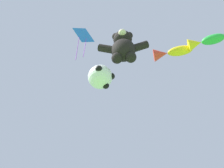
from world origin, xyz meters
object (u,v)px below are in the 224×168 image
(fish_kite_goldfin, at_px, (170,53))
(diamond_kite, at_px, (83,37))
(teddy_bear_kite, at_px, (123,47))
(fish_kite_emerald, at_px, (204,42))
(soccer_ball_kite, at_px, (100,77))

(fish_kite_goldfin, height_order, diamond_kite, diamond_kite)
(teddy_bear_kite, height_order, fish_kite_goldfin, teddy_bear_kite)
(fish_kite_emerald, distance_m, diamond_kite, 6.94)
(soccer_ball_kite, bearing_deg, teddy_bear_kite, -15.87)
(soccer_ball_kite, distance_m, fish_kite_emerald, 4.86)
(fish_kite_goldfin, height_order, fish_kite_emerald, fish_kite_goldfin)
(teddy_bear_kite, relative_size, fish_kite_goldfin, 1.19)
(teddy_bear_kite, xyz_separation_m, fish_kite_emerald, (3.42, 0.41, 0.65))
(fish_kite_emerald, bearing_deg, soccer_ball_kite, -177.85)
(teddy_bear_kite, distance_m, fish_kite_goldfin, 2.35)
(fish_kite_emerald, bearing_deg, fish_kite_goldfin, 161.00)
(soccer_ball_kite, height_order, fish_kite_emerald, fish_kite_emerald)
(teddy_bear_kite, height_order, diamond_kite, diamond_kite)
(fish_kite_goldfin, relative_size, fish_kite_emerald, 1.11)
(fish_kite_goldfin, relative_size, diamond_kite, 0.52)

